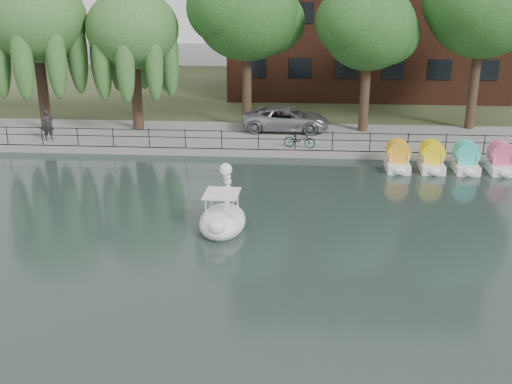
# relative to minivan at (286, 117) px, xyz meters

# --- Properties ---
(ground_plane) EXTENTS (120.00, 120.00, 0.00)m
(ground_plane) POSITION_rel_minivan_xyz_m (-1.42, -17.19, -1.22)
(ground_plane) COLOR #384B48
(promenade) EXTENTS (40.00, 6.00, 0.40)m
(promenade) POSITION_rel_minivan_xyz_m (-1.42, -1.19, -1.02)
(promenade) COLOR gray
(promenade) RESTS_ON ground_plane
(kerb) EXTENTS (40.00, 0.25, 0.40)m
(kerb) POSITION_rel_minivan_xyz_m (-1.42, -4.14, -1.02)
(kerb) COLOR gray
(kerb) RESTS_ON ground_plane
(land_strip) EXTENTS (60.00, 22.00, 0.36)m
(land_strip) POSITION_rel_minivan_xyz_m (-1.42, 12.81, -1.04)
(land_strip) COLOR #47512D
(land_strip) RESTS_ON ground_plane
(railing) EXTENTS (32.00, 0.05, 1.00)m
(railing) POSITION_rel_minivan_xyz_m (-1.42, -3.94, -0.07)
(railing) COLOR black
(railing) RESTS_ON promenade
(willow_left) EXTENTS (5.88, 5.88, 9.01)m
(willow_left) POSITION_rel_minivan_xyz_m (-14.42, -0.69, 5.65)
(willow_left) COLOR #473323
(willow_left) RESTS_ON promenade
(willow_mid) EXTENTS (5.32, 5.32, 8.15)m
(willow_mid) POSITION_rel_minivan_xyz_m (-8.92, -0.19, 5.03)
(willow_mid) COLOR #473323
(willow_mid) RESTS_ON promenade
(broadleaf_center) EXTENTS (6.00, 6.00, 9.25)m
(broadleaf_center) POSITION_rel_minivan_xyz_m (-2.42, 0.81, 5.84)
(broadleaf_center) COLOR #473323
(broadleaf_center) RESTS_ON promenade
(broadleaf_right) EXTENTS (5.40, 5.40, 8.32)m
(broadleaf_right) POSITION_rel_minivan_xyz_m (4.58, 0.31, 5.17)
(broadleaf_right) COLOR #473323
(broadleaf_right) RESTS_ON promenade
(broadleaf_far) EXTENTS (6.30, 6.30, 9.71)m
(broadleaf_far) POSITION_rel_minivan_xyz_m (11.08, 1.31, 6.18)
(broadleaf_far) COLOR #473323
(broadleaf_far) RESTS_ON promenade
(minivan) EXTENTS (2.89, 5.97, 1.64)m
(minivan) POSITION_rel_minivan_xyz_m (0.00, 0.00, 0.00)
(minivan) COLOR gray
(minivan) RESTS_ON promenade
(bicycle) EXTENTS (0.91, 1.80, 1.00)m
(bicycle) POSITION_rel_minivan_xyz_m (0.81, -3.61, -0.32)
(bicycle) COLOR gray
(bicycle) RESTS_ON promenade
(pedestrian) EXTENTS (0.86, 0.82, 1.98)m
(pedestrian) POSITION_rel_minivan_xyz_m (-13.41, -2.98, 0.17)
(pedestrian) COLOR black
(pedestrian) RESTS_ON promenade
(swan_boat) EXTENTS (1.97, 3.04, 2.45)m
(swan_boat) POSITION_rel_minivan_xyz_m (-2.19, -13.97, -0.68)
(swan_boat) COLOR white
(swan_boat) RESTS_ON ground_plane
(pedal_boat_row) EXTENTS (9.65, 1.70, 1.40)m
(pedal_boat_row) POSITION_rel_minivan_xyz_m (10.05, -5.91, -0.61)
(pedal_boat_row) COLOR white
(pedal_boat_row) RESTS_ON ground_plane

